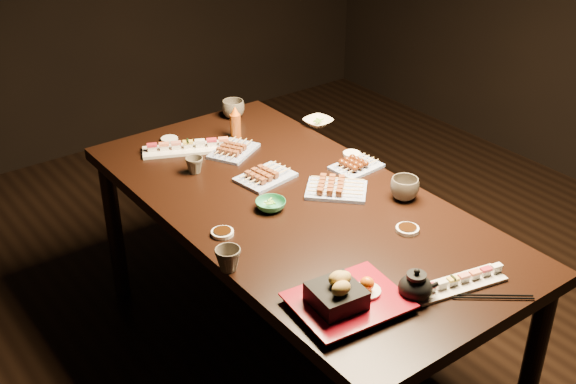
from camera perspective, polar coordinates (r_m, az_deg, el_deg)
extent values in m
plane|color=black|center=(3.22, 6.43, -11.46)|extent=(5.00, 5.00, 0.00)
cube|color=black|center=(2.89, 0.60, -7.24)|extent=(1.29, 1.96, 0.75)
imported|color=#287C51|center=(2.63, -1.37, -1.03)|extent=(0.16, 0.16, 0.03)
imported|color=#F7E5CA|center=(3.29, 2.39, 5.54)|extent=(0.14, 0.14, 0.03)
imported|color=#4C443A|center=(2.30, -4.76, -5.33)|extent=(0.10, 0.10, 0.08)
imported|color=#4C443A|center=(2.72, 9.19, 0.27)|extent=(0.13, 0.13, 0.08)
imported|color=#4C443A|center=(2.89, -7.40, 2.11)|extent=(0.09, 0.09, 0.07)
imported|color=#4C443A|center=(3.37, -4.35, 6.55)|extent=(0.11, 0.11, 0.08)
cylinder|color=brown|center=(3.16, -4.18, 5.53)|extent=(0.06, 0.06, 0.15)
cylinder|color=white|center=(2.50, -5.20, -3.23)|extent=(0.10, 0.10, 0.01)
cylinder|color=white|center=(3.03, 5.05, 3.01)|extent=(0.08, 0.08, 0.01)
cylinder|color=white|center=(2.54, 9.41, -2.93)|extent=(0.08, 0.08, 0.01)
cylinder|color=white|center=(3.19, -9.35, 4.13)|extent=(0.08, 0.08, 0.01)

